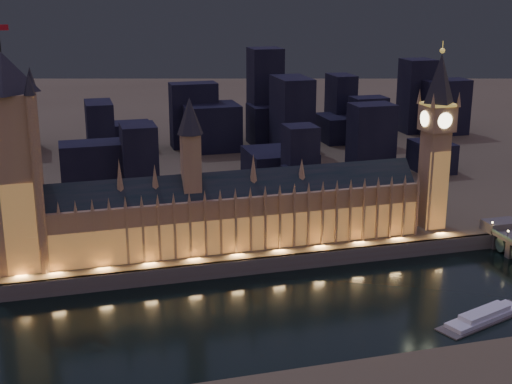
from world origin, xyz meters
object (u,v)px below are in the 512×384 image
object	(u,v)px
palace_of_westminster	(229,212)
victoria_tower	(11,152)
elizabeth_tower	(437,126)
river_boat	(484,316)

from	to	relation	value
palace_of_westminster	victoria_tower	xyz separation A→B (m)	(-102.64, 0.17, 37.87)
elizabeth_tower	river_boat	world-z (taller)	elizabeth_tower
palace_of_westminster	elizabeth_tower	world-z (taller)	elizabeth_tower
palace_of_westminster	elizabeth_tower	size ratio (longest dim) A/B	1.98
palace_of_westminster	elizabeth_tower	distance (m)	121.53
victoria_tower	elizabeth_tower	size ratio (longest dim) A/B	1.12
river_boat	elizabeth_tower	bearing A→B (deg)	74.86
elizabeth_tower	victoria_tower	bearing A→B (deg)	-180.00
elizabeth_tower	river_boat	xyz separation A→B (m)	(-25.91, -95.74, -63.04)
palace_of_westminster	victoria_tower	size ratio (longest dim) A/B	1.78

